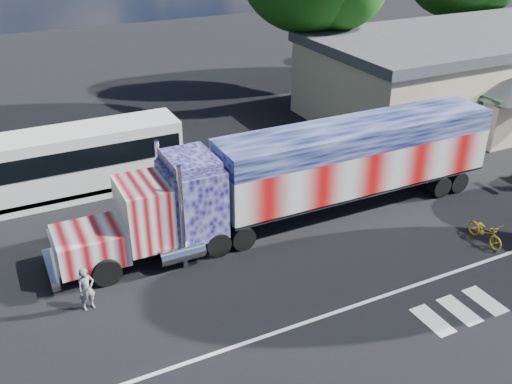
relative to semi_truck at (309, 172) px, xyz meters
name	(u,v)px	position (x,y,z in m)	size (l,w,h in m)	color
ground	(290,268)	(-2.60, -3.15, -2.21)	(100.00, 100.00, 0.00)	black
lane_markings	(387,312)	(-0.89, -6.92, -2.21)	(30.00, 2.67, 0.01)	silver
semi_truck	(309,172)	(0.00, 0.00, 0.00)	(20.15, 3.18, 4.30)	black
coach_bus	(63,164)	(-9.18, 6.81, -0.55)	(11.02, 2.56, 3.21)	white
hall_building	(476,71)	(17.33, 7.70, 0.41)	(22.40, 12.80, 5.20)	beige
woman	(86,289)	(-10.04, -2.16, -1.41)	(0.59, 0.38, 1.61)	slate
bicycle	(485,232)	(5.47, -5.07, -1.71)	(0.67, 1.92, 1.01)	gold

